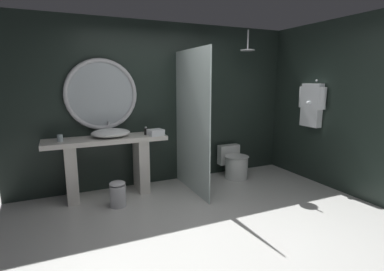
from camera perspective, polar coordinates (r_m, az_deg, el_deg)
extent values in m
plane|color=silver|center=(3.63, 4.97, -17.38)|extent=(5.76, 5.76, 0.00)
cube|color=#1E2823|center=(4.96, -5.67, 5.99)|extent=(4.80, 0.10, 2.60)
cube|color=#1E2823|center=(5.31, 23.69, 5.45)|extent=(0.10, 2.47, 2.60)
cube|color=silver|center=(4.49, -16.13, -0.78)|extent=(1.73, 0.50, 0.07)
cube|color=silver|center=(4.55, -22.15, -6.70)|extent=(0.16, 0.42, 0.81)
cube|color=silver|center=(4.68, -9.73, -5.55)|extent=(0.16, 0.42, 0.81)
ellipsoid|color=white|center=(4.49, -15.32, 0.48)|extent=(0.56, 0.46, 0.12)
cylinder|color=silver|center=(4.68, -15.76, 1.41)|extent=(0.02, 0.02, 0.21)
cylinder|color=silver|center=(4.60, -15.68, 2.42)|extent=(0.02, 0.15, 0.02)
cylinder|color=silver|center=(4.39, -23.99, -0.44)|extent=(0.07, 0.07, 0.10)
cylinder|color=black|center=(4.55, -8.83, 0.77)|extent=(0.06, 0.06, 0.10)
cylinder|color=silver|center=(4.54, -8.85, 1.56)|extent=(0.03, 0.03, 0.02)
torus|color=silver|center=(4.63, -16.97, 7.53)|extent=(1.05, 0.06, 1.05)
cylinder|color=#B2BCC1|center=(4.64, -16.98, 7.53)|extent=(0.95, 0.01, 0.95)
cube|color=silver|center=(4.47, -0.07, 2.55)|extent=(0.02, 1.20, 2.14)
cylinder|color=silver|center=(5.20, 10.68, 17.60)|extent=(0.02, 0.02, 0.31)
cylinder|color=silver|center=(5.18, 10.62, 15.76)|extent=(0.23, 0.23, 0.02)
sphere|color=silver|center=(5.30, 22.80, 9.71)|extent=(0.04, 0.04, 0.04)
cube|color=white|center=(5.27, 21.96, 5.40)|extent=(0.12, 0.36, 0.70)
cylinder|color=white|center=(5.12, 23.71, 6.56)|extent=(0.12, 0.12, 0.35)
cylinder|color=white|center=(5.40, 20.49, 6.96)|extent=(0.12, 0.12, 0.35)
sphere|color=white|center=(5.21, 21.41, 5.77)|extent=(0.07, 0.07, 0.07)
cylinder|color=white|center=(5.27, 8.52, -6.08)|extent=(0.39, 0.39, 0.39)
ellipsoid|color=white|center=(5.21, 8.58, -3.94)|extent=(0.41, 0.45, 0.02)
cube|color=white|center=(5.44, 7.02, -3.60)|extent=(0.39, 0.15, 0.35)
cylinder|color=silver|center=(4.24, -14.03, -11.16)|extent=(0.22, 0.22, 0.30)
ellipsoid|color=silver|center=(4.18, -14.15, -8.91)|extent=(0.22, 0.22, 0.07)
cube|color=white|center=(4.48, -6.98, 0.59)|extent=(0.24, 0.22, 0.09)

